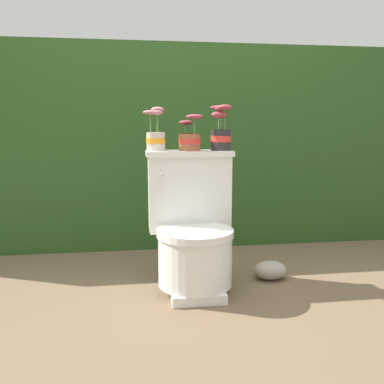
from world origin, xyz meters
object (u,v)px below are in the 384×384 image
(toilet, at_px, (192,230))
(garden_stone, at_px, (270,270))
(potted_plant_midleft, at_px, (190,139))
(potted_plant_middle, at_px, (221,133))
(potted_plant_left, at_px, (156,136))

(toilet, bearing_deg, garden_stone, 6.39)
(toilet, height_order, potted_plant_midleft, potted_plant_midleft)
(potted_plant_midleft, xyz_separation_m, potted_plant_middle, (0.17, -0.02, 0.03))
(toilet, relative_size, garden_stone, 3.93)
(toilet, xyz_separation_m, potted_plant_left, (-0.18, 0.15, 0.50))
(garden_stone, bearing_deg, toilet, -173.61)
(potted_plant_middle, relative_size, garden_stone, 1.33)
(potted_plant_midleft, bearing_deg, toilet, -91.98)
(potted_plant_midleft, relative_size, garden_stone, 1.05)
(potted_plant_midleft, xyz_separation_m, garden_stone, (0.46, -0.08, -0.75))
(toilet, bearing_deg, potted_plant_left, 140.27)
(potted_plant_middle, height_order, garden_stone, potted_plant_middle)
(potted_plant_middle, xyz_separation_m, garden_stone, (0.29, -0.07, -0.79))
(potted_plant_midleft, distance_m, garden_stone, 0.89)
(toilet, relative_size, potted_plant_middle, 2.95)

